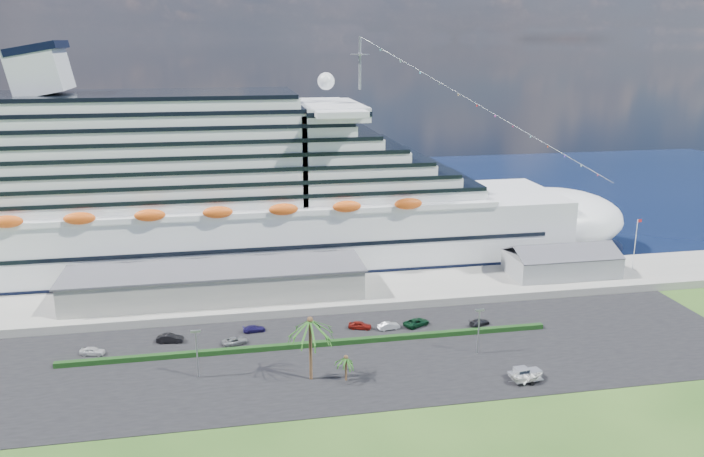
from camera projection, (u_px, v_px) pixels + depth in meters
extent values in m
plane|color=#234517|center=(376.00, 386.00, 109.41)|extent=(420.00, 420.00, 0.00)
cube|color=black|center=(363.00, 355.00, 119.81)|extent=(140.00, 38.00, 0.12)
cube|color=gray|center=(336.00, 293.00, 147.05)|extent=(240.00, 20.00, 1.80)
cube|color=black|center=(292.00, 202.00, 232.51)|extent=(420.00, 160.00, 0.02)
cube|color=silver|center=(237.00, 235.00, 164.29)|extent=(160.00, 30.00, 16.00)
ellipsoid|color=silver|center=(547.00, 220.00, 178.64)|extent=(40.00, 30.00, 16.00)
cube|color=black|center=(238.00, 262.00, 166.11)|extent=(164.00, 30.60, 2.40)
cube|color=silver|center=(179.00, 147.00, 156.38)|extent=(128.00, 26.00, 24.80)
cube|color=silver|center=(330.00, 110.00, 160.54)|extent=(14.00, 38.00, 3.20)
cube|color=silver|center=(40.00, 70.00, 146.72)|extent=(11.58, 14.00, 11.58)
cylinder|color=gray|center=(360.00, 63.00, 159.01)|extent=(0.70, 0.70, 12.00)
ellipsoid|color=#DE5414|center=(218.00, 212.00, 146.00)|extent=(90.00, 2.40, 2.60)
ellipsoid|color=#DE5414|center=(218.00, 183.00, 175.93)|extent=(90.00, 2.40, 2.60)
cube|color=black|center=(237.00, 232.00, 164.08)|extent=(144.00, 30.40, 0.90)
cube|color=gray|center=(216.00, 283.00, 141.53)|extent=(60.00, 14.00, 6.00)
cube|color=#4C4C54|center=(215.00, 269.00, 140.70)|extent=(61.00, 15.00, 0.40)
cube|color=gray|center=(561.00, 264.00, 155.49)|extent=(24.00, 12.00, 4.80)
cube|color=#4C4C54|center=(569.00, 253.00, 151.69)|extent=(24.00, 6.31, 2.74)
cube|color=#4C4C54|center=(556.00, 245.00, 157.37)|extent=(24.00, 6.31, 2.74)
cylinder|color=silver|center=(635.00, 244.00, 157.76)|extent=(0.16, 0.16, 12.00)
cube|color=red|center=(640.00, 221.00, 156.36)|extent=(1.00, 0.04, 0.70)
cube|color=black|center=(313.00, 344.00, 122.98)|extent=(88.00, 1.10, 0.90)
cylinder|color=gray|center=(197.00, 355.00, 110.87)|extent=(0.24, 0.24, 8.00)
cube|color=gray|center=(196.00, 331.00, 109.77)|extent=(1.60, 0.35, 0.35)
cylinder|color=gray|center=(478.00, 332.00, 119.47)|extent=(0.24, 0.24, 8.00)
cube|color=gray|center=(480.00, 310.00, 118.38)|extent=(1.60, 0.35, 0.35)
cylinder|color=#47301E|center=(311.00, 350.00, 110.00)|extent=(0.54, 0.54, 10.50)
sphere|color=#47301E|center=(310.00, 320.00, 108.60)|extent=(0.98, 0.98, 0.98)
cylinder|color=#47301E|center=(346.00, 369.00, 110.41)|extent=(0.35, 0.35, 4.20)
sphere|color=#47301E|center=(346.00, 357.00, 109.85)|extent=(0.73, 0.73, 0.73)
imported|color=silver|center=(92.00, 351.00, 119.65)|extent=(4.50, 2.53, 1.45)
imported|color=black|center=(170.00, 338.00, 124.59)|extent=(4.96, 2.28, 1.57)
imported|color=gray|center=(235.00, 341.00, 123.82)|extent=(5.04, 3.41, 1.28)
imported|color=#1F1753|center=(254.00, 329.00, 129.15)|extent=(4.35, 2.14, 1.22)
imported|color=maroon|center=(360.00, 325.00, 130.40)|extent=(4.73, 3.13, 1.50)
imported|color=#B8BBC0|center=(389.00, 326.00, 130.22)|extent=(4.43, 2.21, 1.39)
imported|color=#0C311B|center=(416.00, 322.00, 131.77)|extent=(5.80, 4.41, 1.46)
imported|color=black|center=(479.00, 322.00, 132.11)|extent=(4.60, 3.11, 1.24)
cylinder|color=black|center=(517.00, 380.00, 110.33)|extent=(0.80, 0.37, 0.77)
cylinder|color=black|center=(512.00, 374.00, 112.06)|extent=(0.80, 0.37, 0.77)
cylinder|color=black|center=(536.00, 378.00, 110.93)|extent=(0.80, 0.37, 0.77)
cylinder|color=black|center=(531.00, 372.00, 112.66)|extent=(0.80, 0.37, 0.77)
cube|color=#BABDC2|center=(525.00, 374.00, 111.43)|extent=(5.41, 2.63, 0.67)
cube|color=#BABDC2|center=(533.00, 371.00, 111.58)|extent=(2.55, 2.18, 0.53)
cube|color=#BABDC2|center=(521.00, 371.00, 111.13)|extent=(2.35, 2.11, 0.91)
cube|color=black|center=(521.00, 370.00, 111.11)|extent=(2.17, 2.13, 0.53)
cube|color=#BABDC2|center=(512.00, 374.00, 110.99)|extent=(1.11, 1.93, 0.34)
cube|color=gray|center=(528.00, 379.00, 109.94)|extent=(5.01, 2.30, 0.13)
cylinder|color=gray|center=(515.00, 381.00, 109.55)|extent=(2.31, 0.33, 0.08)
cylinder|color=black|center=(533.00, 383.00, 109.18)|extent=(0.70, 0.30, 0.67)
cylinder|color=black|center=(527.00, 378.00, 110.98)|extent=(0.70, 0.30, 0.67)
imported|color=silver|center=(528.00, 376.00, 109.78)|extent=(5.72, 4.37, 1.11)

